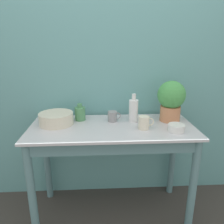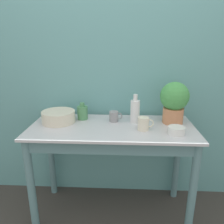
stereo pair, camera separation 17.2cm
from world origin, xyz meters
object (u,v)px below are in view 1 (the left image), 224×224
at_px(bowl_wash_large, 56,119).
at_px(bowl_small_enamel_white, 176,128).
at_px(bottle_tall, 133,110).
at_px(mug_cream, 144,123).
at_px(bottle_short, 80,113).
at_px(mug_grey, 113,116).
at_px(potted_plant, 171,99).

height_order(bowl_wash_large, bowl_small_enamel_white, bowl_wash_large).
distance_m(bottle_tall, mug_cream, 0.19).
relative_size(bottle_short, bowl_small_enamel_white, 1.18).
distance_m(mug_grey, bowl_small_enamel_white, 0.53).
height_order(potted_plant, bowl_small_enamel_white, potted_plant).
relative_size(bowl_wash_large, mug_grey, 2.48).
xyz_separation_m(bowl_wash_large, bottle_short, (0.19, 0.09, 0.01)).
bearing_deg(bottle_tall, potted_plant, 0.52).
height_order(potted_plant, bottle_tall, potted_plant).
distance_m(bowl_wash_large, bottle_short, 0.21).
relative_size(bottle_tall, bottle_short, 1.64).
bearing_deg(bowl_small_enamel_white, mug_grey, 152.06).
bearing_deg(bottle_short, mug_grey, -9.71).
height_order(mug_grey, bowl_small_enamel_white, mug_grey).
distance_m(bowl_wash_large, mug_grey, 0.47).
relative_size(mug_cream, bowl_small_enamel_white, 0.99).
bearing_deg(bottle_short, potted_plant, -4.24).
bearing_deg(mug_cream, bowl_small_enamel_white, -15.36).
bearing_deg(bowl_small_enamel_white, bottle_short, 158.39).
xyz_separation_m(bottle_short, bowl_small_enamel_white, (0.75, -0.30, -0.03)).
bearing_deg(potted_plant, bowl_wash_large, -178.05).
bearing_deg(potted_plant, mug_cream, -145.89).
height_order(bottle_short, mug_cream, bottle_short).
bearing_deg(bowl_wash_large, mug_cream, -11.45).
xyz_separation_m(mug_cream, mug_grey, (-0.23, 0.18, -0.01)).
distance_m(bottle_short, mug_grey, 0.28).
bearing_deg(bottle_short, bowl_small_enamel_white, -21.61).
distance_m(bottle_tall, bottle_short, 0.46).
height_order(potted_plant, bottle_short, potted_plant).
relative_size(potted_plant, mug_grey, 3.09).
bearing_deg(bowl_wash_large, bottle_tall, 2.65).
bearing_deg(bottle_tall, bowl_small_enamel_white, -38.80).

